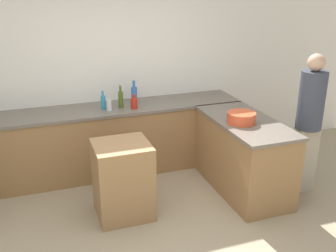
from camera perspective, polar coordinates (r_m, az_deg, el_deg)
The scene contains 12 objects.
ground_plane at distance 4.11m, azimuth -0.76°, elevation -16.81°, with size 14.00×14.00×0.00m, color tan.
wall_back at distance 5.47m, azimuth -8.13°, elevation 8.19°, with size 8.00×0.06×2.70m.
counter_back at distance 5.40m, azimuth -6.90°, elevation -1.80°, with size 3.30×0.67×0.92m.
counter_peninsula at distance 4.95m, azimuth 10.83°, elevation -4.15°, with size 0.69×1.46×0.92m.
island_table at distance 4.39m, azimuth -6.58°, elevation -7.76°, with size 0.60×0.57×0.85m.
mixing_bowl at distance 4.66m, azimuth 10.59°, elevation 1.19°, with size 0.33×0.33×0.13m.
vinegar_bottle_clear at distance 5.07m, azimuth -8.54°, elevation 3.07°, with size 0.07×0.07×0.20m.
olive_oil_bottle at distance 5.17m, azimuth -6.87°, elevation 3.92°, with size 0.06×0.06×0.29m.
hot_sauce_bottle at distance 5.12m, azimuth -4.94°, elevation 3.34°, with size 0.09×0.09×0.18m.
dish_soap_bottle at distance 5.14m, azimuth -9.39°, elevation 3.48°, with size 0.06×0.06×0.24m.
water_bottle_blue at distance 5.33m, azimuth -4.93°, elevation 4.59°, with size 0.08×0.08×0.31m.
person_at_peninsula at distance 4.95m, azimuth 19.79°, elevation 0.98°, with size 0.30×0.30×1.72m.
Camera 1 is at (-1.04, -3.11, 2.48)m, focal length 42.00 mm.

